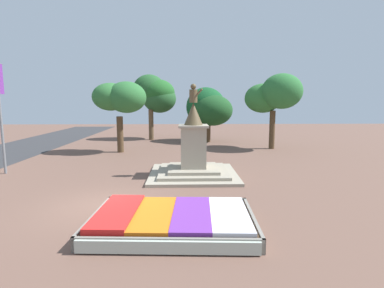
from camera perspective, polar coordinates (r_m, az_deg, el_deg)
name	(u,v)px	position (r m, az deg, el deg)	size (l,w,h in m)	color
ground_plane	(105,206)	(12.54, -16.31, -11.22)	(86.51, 86.51, 0.00)	brown
flower_planter	(172,220)	(10.03, -3.89, -14.32)	(5.43, 3.86, 0.59)	#38281C
statue_monument	(193,157)	(16.51, 0.25, -2.45)	(4.77, 4.77, 5.02)	#9E9480
banner_pole	(1,111)	(19.85, -32.67, 5.38)	(0.14, 0.64, 6.76)	slate
park_tree_far_left	(273,95)	(26.66, 15.20, 9.00)	(4.52, 4.36, 6.39)	#4C3823
park_tree_behind_statue	(209,108)	(30.68, 3.23, 6.81)	(4.63, 4.91, 5.53)	#4C3823
park_tree_far_right	(156,94)	(32.95, -6.93, 9.40)	(4.65, 3.69, 6.96)	brown
park_tree_street_side	(119,98)	(24.71, -13.66, 8.56)	(4.30, 3.26, 5.65)	#4C3823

